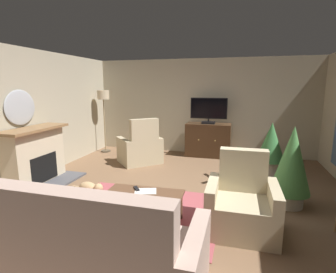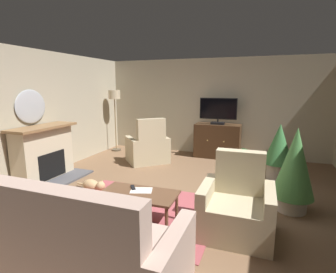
% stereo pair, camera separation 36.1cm
% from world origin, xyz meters
% --- Properties ---
extents(ground_plane, '(6.62, 7.49, 0.04)m').
position_xyz_m(ground_plane, '(0.00, 0.00, -0.02)').
color(ground_plane, brown).
extents(wall_back, '(6.62, 0.10, 2.62)m').
position_xyz_m(wall_back, '(0.00, 3.49, 1.31)').
color(wall_back, '#B2A88E').
rests_on(wall_back, ground_plane).
extents(wall_left, '(0.10, 7.49, 2.62)m').
position_xyz_m(wall_left, '(-3.06, 0.00, 1.31)').
color(wall_left, '#B2A88E').
rests_on(wall_left, ground_plane).
extents(rug_central, '(2.40, 1.85, 0.01)m').
position_xyz_m(rug_central, '(-0.37, -0.38, 0.01)').
color(rug_central, '#9E474C').
rests_on(rug_central, ground_plane).
extents(fireplace, '(0.88, 1.42, 1.11)m').
position_xyz_m(fireplace, '(-2.73, 0.20, 0.53)').
color(fireplace, '#4C4C51').
rests_on(fireplace, ground_plane).
extents(wall_mirror_oval, '(0.06, 0.73, 0.67)m').
position_xyz_m(wall_mirror_oval, '(-2.98, 0.20, 1.48)').
color(wall_mirror_oval, '#B2B7BF').
extents(tv_cabinet, '(1.18, 0.57, 0.90)m').
position_xyz_m(tv_cabinet, '(0.24, 3.14, 0.43)').
color(tv_cabinet, black).
rests_on(tv_cabinet, ground_plane).
extents(television, '(0.96, 0.20, 0.68)m').
position_xyz_m(television, '(0.24, 3.09, 1.26)').
color(television, black).
rests_on(television, tv_cabinet).
extents(coffee_table, '(1.09, 0.59, 0.43)m').
position_xyz_m(coffee_table, '(-0.18, -0.68, 0.39)').
color(coffee_table, brown).
rests_on(coffee_table, ground_plane).
extents(tv_remote, '(0.14, 0.17, 0.02)m').
position_xyz_m(tv_remote, '(-0.33, -0.56, 0.45)').
color(tv_remote, black).
rests_on(tv_remote, coffee_table).
extents(folded_newspaper, '(0.35, 0.30, 0.01)m').
position_xyz_m(folded_newspaper, '(-0.18, -0.60, 0.44)').
color(folded_newspaper, silver).
rests_on(folded_newspaper, coffee_table).
extents(sofa_floral, '(2.06, 0.94, 1.09)m').
position_xyz_m(sofa_floral, '(-0.21, -1.93, 0.35)').
color(sofa_floral, '#BC9E8E').
rests_on(sofa_floral, ground_plane).
extents(armchair_facing_sofa, '(0.91, 0.81, 1.04)m').
position_xyz_m(armchair_facing_sofa, '(1.13, -0.49, 0.34)').
color(armchair_facing_sofa, tan).
rests_on(armchair_facing_sofa, ground_plane).
extents(armchair_in_far_corner, '(1.24, 1.23, 1.13)m').
position_xyz_m(armchair_in_far_corner, '(-1.29, 2.05, 0.35)').
color(armchair_in_far_corner, tan).
rests_on(armchair_in_far_corner, ground_plane).
extents(potted_plant_leafy_by_curtain, '(0.61, 0.61, 1.30)m').
position_xyz_m(potted_plant_leafy_by_curtain, '(1.86, 0.45, 0.70)').
color(potted_plant_leafy_by_curtain, beige).
rests_on(potted_plant_leafy_by_curtain, ground_plane).
extents(potted_plant_tall_palm_by_window, '(0.71, 0.89, 0.73)m').
position_xyz_m(potted_plant_tall_palm_by_window, '(1.06, 1.25, 0.18)').
color(potted_plant_tall_palm_by_window, '#99664C').
rests_on(potted_plant_tall_palm_by_window, ground_plane).
extents(potted_plant_on_hearth_side, '(0.57, 0.57, 1.16)m').
position_xyz_m(potted_plant_on_hearth_side, '(1.69, 1.83, 0.65)').
color(potted_plant_on_hearth_side, beige).
rests_on(potted_plant_on_hearth_side, ground_plane).
extents(cat, '(0.69, 0.27, 0.24)m').
position_xyz_m(cat, '(-1.45, 0.00, 0.11)').
color(cat, tan).
rests_on(cat, ground_plane).
extents(floor_lamp, '(0.33, 0.33, 1.77)m').
position_xyz_m(floor_lamp, '(-2.69, 2.83, 1.45)').
color(floor_lamp, '#4C4233').
rests_on(floor_lamp, ground_plane).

